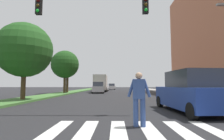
% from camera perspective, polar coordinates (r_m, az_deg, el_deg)
% --- Properties ---
extents(ground_plane, '(140.00, 140.00, 0.00)m').
position_cam_1_polar(ground_plane, '(29.22, 2.22, -7.41)').
color(ground_plane, '#262628').
extents(crosswalk, '(4.95, 2.20, 0.01)m').
position_cam_1_polar(crosswalk, '(5.41, 7.10, -18.60)').
color(crosswalk, silver).
rests_on(crosswalk, ground_plane).
extents(median_strip, '(2.64, 64.00, 0.15)m').
position_cam_1_polar(median_strip, '(28.26, -14.54, -7.19)').
color(median_strip, '#477A38').
rests_on(median_strip, ground_plane).
extents(tree_mid, '(4.40, 4.40, 6.16)m').
position_cam_1_polar(tree_mid, '(15.79, -26.66, 5.86)').
color(tree_mid, '#4C3823').
rests_on(tree_mid, median_strip).
extents(tree_far, '(4.06, 4.06, 6.19)m').
position_cam_1_polar(tree_far, '(26.58, -15.12, 1.77)').
color(tree_far, '#4C3823').
rests_on(tree_far, median_strip).
extents(tree_distant, '(3.21, 3.21, 6.26)m').
position_cam_1_polar(tree_distant, '(27.87, -14.30, 2.43)').
color(tree_distant, '#4C3823').
rests_on(tree_distant, median_strip).
extents(sidewalk_right, '(3.00, 64.00, 0.15)m').
position_cam_1_polar(sidewalk_right, '(28.79, 20.32, -7.00)').
color(sidewalk_right, '#9E9991').
rests_on(sidewalk_right, ground_plane).
extents(traffic_light_gantry, '(9.52, 0.30, 6.00)m').
position_cam_1_polar(traffic_light_gantry, '(9.45, -22.97, 14.61)').
color(traffic_light_gantry, gold).
rests_on(traffic_light_gantry, median_strip).
extents(pedestrian_performer, '(0.75, 0.30, 1.69)m').
position_cam_1_polar(pedestrian_performer, '(5.59, 8.86, -8.50)').
color(pedestrian_performer, '#334C8C').
rests_on(pedestrian_performer, ground_plane).
extents(suv_crossing, '(2.25, 4.72, 1.97)m').
position_cam_1_polar(suv_crossing, '(9.18, 24.28, -6.70)').
color(suv_crossing, navy).
rests_on(suv_crossing, ground_plane).
extents(sedan_midblock, '(2.26, 4.74, 1.76)m').
position_cam_1_polar(sedan_midblock, '(27.97, -4.60, -5.85)').
color(sedan_midblock, '#B7B7BC').
rests_on(sedan_midblock, ground_plane).
extents(sedan_distant, '(1.89, 4.58, 1.65)m').
position_cam_1_polar(sedan_distant, '(36.07, -2.69, -5.71)').
color(sedan_distant, silver).
rests_on(sedan_distant, ground_plane).
extents(sedan_far_horizon, '(2.09, 4.37, 1.65)m').
position_cam_1_polar(sedan_far_horizon, '(48.95, -0.14, -5.50)').
color(sedan_far_horizon, silver).
rests_on(sedan_far_horizon, ground_plane).
extents(truck_box_delivery, '(2.40, 6.20, 3.10)m').
position_cam_1_polar(truck_box_delivery, '(33.06, -3.67, -4.28)').
color(truck_box_delivery, silver).
rests_on(truck_box_delivery, ground_plane).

